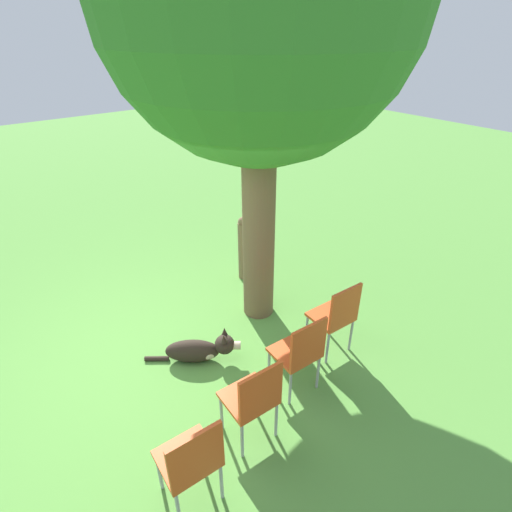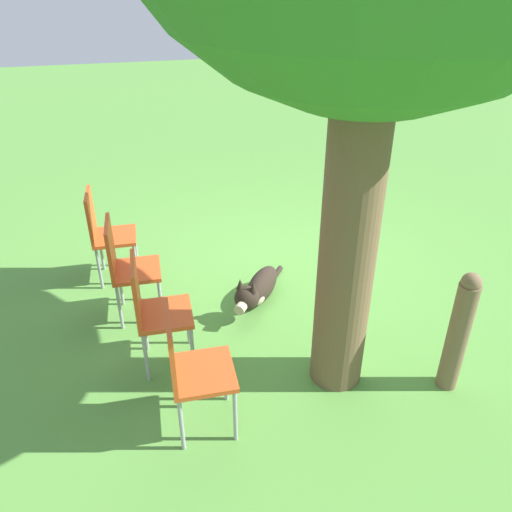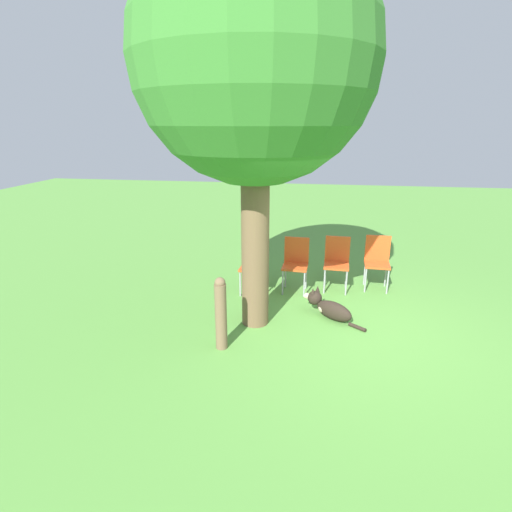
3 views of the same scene
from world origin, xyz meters
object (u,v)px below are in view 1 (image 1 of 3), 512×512
object	(u,v)px
red_chair_2	(300,351)
red_chair_3	(337,314)
red_chair_1	(254,397)
dog	(201,349)
red_chair_0	(191,460)
fence_post	(243,248)

from	to	relation	value
red_chair_2	red_chair_3	bearing A→B (deg)	-73.80
red_chair_1	red_chair_2	world-z (taller)	same
red_chair_1	red_chair_3	size ratio (longest dim) A/B	1.00
dog	red_chair_0	distance (m)	1.66
fence_post	red_chair_0	world-z (taller)	fence_post
fence_post	red_chair_2	distance (m)	2.31
red_chair_3	dog	bearing A→B (deg)	60.40
red_chair_0	red_chair_1	xyz separation A→B (m)	(-0.17, 0.73, 0.00)
dog	red_chair_2	bearing A→B (deg)	-22.74
fence_post	red_chair_1	bearing A→B (deg)	-34.36
red_chair_1	red_chair_2	size ratio (longest dim) A/B	1.00
fence_post	red_chair_0	bearing A→B (deg)	-42.90
fence_post	red_chair_2	size ratio (longest dim) A/B	1.05
red_chair_1	red_chair_3	distance (m)	1.50
red_chair_0	red_chair_3	world-z (taller)	same
dog	red_chair_0	bearing A→B (deg)	-85.58
red_chair_2	red_chair_3	xyz separation A→B (m)	(-0.17, 0.73, 0.00)
red_chair_3	red_chair_0	bearing A→B (deg)	106.20
red_chair_2	fence_post	bearing A→B (deg)	-18.86
red_chair_3	red_chair_1	bearing A→B (deg)	106.20
fence_post	red_chair_0	distance (m)	3.39
dog	fence_post	world-z (taller)	fence_post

